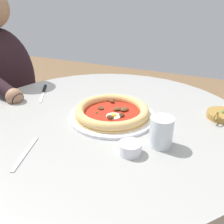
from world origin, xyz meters
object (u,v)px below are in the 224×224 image
(dining_table, at_px, (107,150))
(fork_utensil, at_px, (26,153))
(water_glass, at_px, (161,134))
(pizza_on_plate, at_px, (112,113))
(steak_knife, at_px, (44,91))
(olive_pan, at_px, (223,115))
(diner_person, at_px, (10,117))
(ramekin_capers, at_px, (130,148))

(dining_table, height_order, fork_utensil, fork_utensil)
(water_glass, xyz_separation_m, fork_utensil, (0.20, -0.33, -0.04))
(pizza_on_plate, distance_m, steak_knife, 0.40)
(olive_pan, distance_m, diner_person, 1.08)
(steak_knife, distance_m, olive_pan, 0.75)
(ramekin_capers, distance_m, fork_utensil, 0.29)
(dining_table, bearing_deg, ramekin_capers, 41.19)
(diner_person, bearing_deg, ramekin_capers, 67.49)
(water_glass, xyz_separation_m, olive_pan, (-0.26, 0.16, -0.03))
(steak_knife, distance_m, fork_utensil, 0.48)
(water_glass, xyz_separation_m, ramekin_capers, (0.08, -0.07, -0.02))
(steak_knife, xyz_separation_m, diner_person, (-0.06, -0.31, -0.22))
(dining_table, xyz_separation_m, ramekin_capers, (0.18, 0.16, 0.17))
(water_glass, distance_m, ramekin_capers, 0.10)
(pizza_on_plate, relative_size, diner_person, 0.26)
(dining_table, distance_m, steak_knife, 0.41)
(pizza_on_plate, height_order, olive_pan, olive_pan)
(ramekin_capers, bearing_deg, fork_utensil, -65.14)
(steak_knife, bearing_deg, fork_utensil, 31.96)
(steak_knife, xyz_separation_m, fork_utensil, (0.41, 0.25, -0.00))
(ramekin_capers, bearing_deg, water_glass, 138.56)
(ramekin_capers, xyz_separation_m, fork_utensil, (0.12, -0.26, -0.02))
(steak_knife, distance_m, ramekin_capers, 0.59)
(pizza_on_plate, height_order, fork_utensil, pizza_on_plate)
(water_glass, bearing_deg, fork_utensil, -59.13)
(ramekin_capers, height_order, fork_utensil, ramekin_capers)
(dining_table, xyz_separation_m, steak_knife, (-0.11, -0.36, 0.15))
(pizza_on_plate, relative_size, water_glass, 3.41)
(dining_table, xyz_separation_m, fork_utensil, (0.30, -0.11, 0.15))
(olive_pan, bearing_deg, dining_table, -67.38)
(dining_table, xyz_separation_m, pizza_on_plate, (0.00, 0.02, 0.17))
(water_glass, height_order, olive_pan, water_glass)
(ramekin_capers, bearing_deg, olive_pan, 146.40)
(olive_pan, xyz_separation_m, diner_person, (-0.00, -1.05, -0.23))
(steak_knife, distance_m, diner_person, 0.38)
(diner_person, bearing_deg, pizza_on_plate, 76.32)
(dining_table, xyz_separation_m, water_glass, (0.10, 0.22, 0.19))
(fork_utensil, height_order, diner_person, diner_person)
(ramekin_capers, bearing_deg, pizza_on_plate, -142.15)
(steak_knife, bearing_deg, dining_table, 73.60)
(water_glass, height_order, ramekin_capers, water_glass)
(ramekin_capers, relative_size, olive_pan, 0.49)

